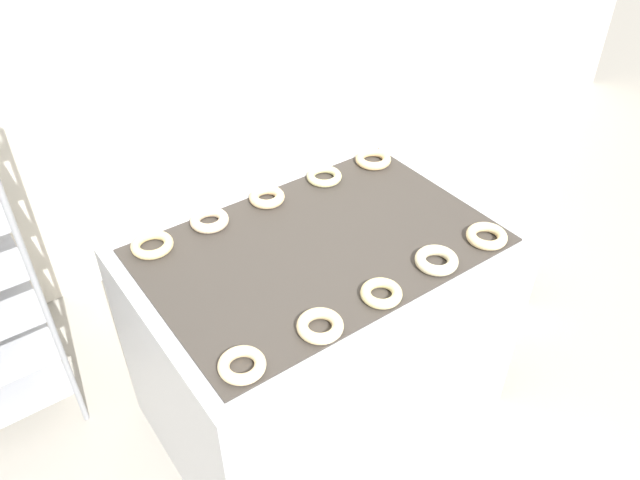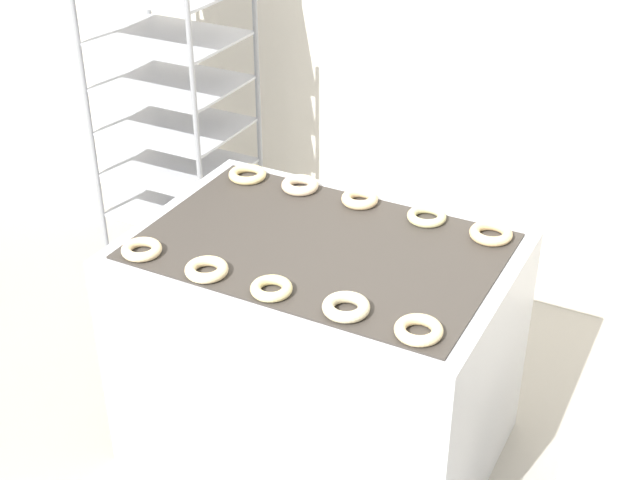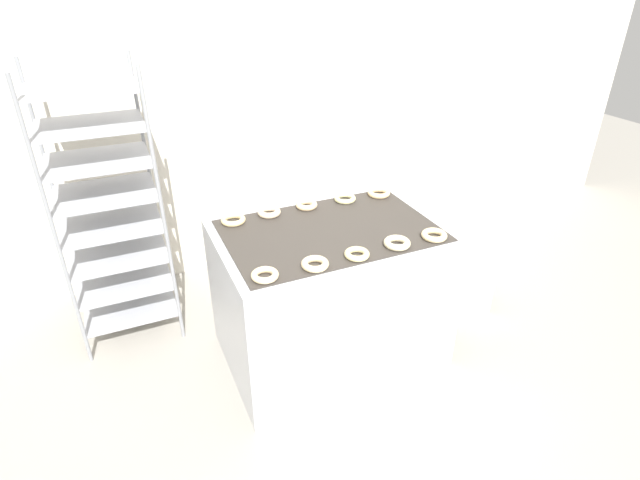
# 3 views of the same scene
# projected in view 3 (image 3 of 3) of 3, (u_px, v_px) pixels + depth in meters

# --- Properties ---
(ground_plane) EXTENTS (14.00, 14.00, 0.00)m
(ground_plane) POSITION_uv_depth(u_px,v_px,m) (381.00, 426.00, 2.85)
(ground_plane) COLOR #9E998E
(wall_back) EXTENTS (8.00, 0.05, 2.80)m
(wall_back) POSITION_uv_depth(u_px,v_px,m) (254.00, 98.00, 3.87)
(wall_back) COLOR silver
(wall_back) RESTS_ON ground_plane
(fryer_machine) EXTENTS (1.35, 0.93, 0.92)m
(fryer_machine) POSITION_uv_depth(u_px,v_px,m) (330.00, 294.00, 3.19)
(fryer_machine) COLOR #B7BABF
(fryer_machine) RESTS_ON ground_plane
(baking_rack_cart) EXTENTS (0.63, 0.54, 1.85)m
(baking_rack_cart) POSITION_uv_depth(u_px,v_px,m) (108.00, 209.00, 3.18)
(baking_rack_cart) COLOR gray
(baking_rack_cart) RESTS_ON ground_plane
(glaze_bin) EXTENTS (0.33, 0.33, 0.45)m
(glaze_bin) POSITION_uv_depth(u_px,v_px,m) (462.00, 282.00, 3.73)
(glaze_bin) COLOR #B7BABF
(glaze_bin) RESTS_ON ground_plane
(donut_near_leftmost) EXTENTS (0.14, 0.14, 0.04)m
(donut_near_leftmost) POSITION_uv_depth(u_px,v_px,m) (265.00, 275.00, 2.51)
(donut_near_leftmost) COLOR beige
(donut_near_leftmost) RESTS_ON fryer_machine
(donut_near_left) EXTENTS (0.15, 0.15, 0.04)m
(donut_near_left) POSITION_uv_depth(u_px,v_px,m) (315.00, 264.00, 2.60)
(donut_near_left) COLOR beige
(donut_near_left) RESTS_ON fryer_machine
(donut_near_center) EXTENTS (0.14, 0.14, 0.03)m
(donut_near_center) POSITION_uv_depth(u_px,v_px,m) (356.00, 254.00, 2.69)
(donut_near_center) COLOR beige
(donut_near_center) RESTS_ON fryer_machine
(donut_near_right) EXTENTS (0.15, 0.15, 0.04)m
(donut_near_right) POSITION_uv_depth(u_px,v_px,m) (397.00, 243.00, 2.79)
(donut_near_right) COLOR beige
(donut_near_right) RESTS_ON fryer_machine
(donut_near_rightmost) EXTENTS (0.15, 0.15, 0.04)m
(donut_near_rightmost) POSITION_uv_depth(u_px,v_px,m) (434.00, 235.00, 2.87)
(donut_near_rightmost) COLOR beige
(donut_near_rightmost) RESTS_ON fryer_machine
(donut_far_leftmost) EXTENTS (0.15, 0.15, 0.03)m
(donut_far_leftmost) POSITION_uv_depth(u_px,v_px,m) (233.00, 220.00, 3.05)
(donut_far_leftmost) COLOR #ECD18D
(donut_far_leftmost) RESTS_ON fryer_machine
(donut_far_left) EXTENTS (0.15, 0.15, 0.04)m
(donut_far_left) POSITION_uv_depth(u_px,v_px,m) (269.00, 212.00, 3.14)
(donut_far_left) COLOR beige
(donut_far_left) RESTS_ON fryer_machine
(donut_far_center) EXTENTS (0.14, 0.14, 0.04)m
(donut_far_center) POSITION_uv_depth(u_px,v_px,m) (307.00, 205.00, 3.23)
(donut_far_center) COLOR beige
(donut_far_center) RESTS_ON fryer_machine
(donut_far_right) EXTENTS (0.15, 0.15, 0.03)m
(donut_far_right) POSITION_uv_depth(u_px,v_px,m) (345.00, 198.00, 3.33)
(donut_far_right) COLOR beige
(donut_far_right) RESTS_ON fryer_machine
(donut_far_rightmost) EXTENTS (0.15, 0.15, 0.04)m
(donut_far_rightmost) POSITION_uv_depth(u_px,v_px,m) (379.00, 193.00, 3.40)
(donut_far_rightmost) COLOR #F0CA8C
(donut_far_rightmost) RESTS_ON fryer_machine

